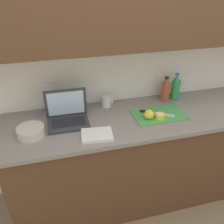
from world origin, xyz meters
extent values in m
plane|color=#847056|center=(0.00, 0.00, 0.00)|extent=(12.00, 12.00, 0.00)
cube|color=white|center=(0.00, 0.35, 1.30)|extent=(5.20, 0.06, 2.60)
cube|color=white|center=(-0.81, 0.32, 1.08)|extent=(0.09, 0.01, 0.12)
cube|color=white|center=(0.19, 0.32, 1.08)|extent=(0.09, 0.01, 0.12)
cube|color=brown|center=(0.00, 0.00, 0.43)|extent=(2.38, 0.60, 0.87)
cube|color=gray|center=(0.00, 0.00, 0.88)|extent=(2.45, 0.64, 0.03)
cube|color=#333338|center=(-0.70, 0.02, 0.91)|extent=(0.31, 0.23, 0.02)
cube|color=black|center=(-0.70, 0.02, 0.92)|extent=(0.26, 0.14, 0.00)
cube|color=#333338|center=(-0.69, 0.13, 1.03)|extent=(0.32, 0.01, 0.23)
cube|color=silver|center=(-0.69, 0.12, 1.03)|extent=(0.28, 0.01, 0.19)
cube|color=#4C9E51|center=(0.04, -0.03, 0.91)|extent=(0.42, 0.26, 0.01)
cube|color=silver|center=(0.07, -0.05, 0.91)|extent=(0.17, 0.11, 0.00)
cylinder|color=black|center=(-0.05, 0.02, 0.92)|extent=(0.11, 0.07, 0.02)
cylinder|color=yellow|center=(0.02, -0.08, 0.93)|extent=(0.08, 0.08, 0.04)
cylinder|color=#F4EAA3|center=(0.02, -0.08, 0.95)|extent=(0.07, 0.07, 0.00)
sphere|color=yellow|center=(-0.07, -0.07, 0.95)|extent=(0.08, 0.08, 0.08)
cylinder|color=#2D934C|center=(0.29, 0.21, 0.99)|extent=(0.08, 0.08, 0.18)
cone|color=#2D934C|center=(0.29, 0.21, 1.11)|extent=(0.07, 0.07, 0.05)
cylinder|color=#3366B2|center=(0.29, 0.21, 1.14)|extent=(0.03, 0.03, 0.02)
cylinder|color=#A34C2D|center=(0.20, 0.21, 0.98)|extent=(0.08, 0.08, 0.16)
cone|color=#A34C2D|center=(0.20, 0.21, 1.09)|extent=(0.07, 0.07, 0.05)
cylinder|color=black|center=(0.20, 0.21, 1.12)|extent=(0.04, 0.04, 0.02)
cylinder|color=silver|center=(-0.35, 0.23, 0.95)|extent=(0.08, 0.08, 0.10)
cube|color=silver|center=(-0.30, 0.23, 0.96)|extent=(0.02, 0.01, 0.06)
cylinder|color=beige|center=(-0.97, -0.06, 0.94)|extent=(0.19, 0.19, 0.07)
cube|color=white|center=(-0.51, -0.19, 0.91)|extent=(0.24, 0.18, 0.02)
camera|label=1|loc=(-0.76, -1.54, 1.90)|focal=38.00mm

